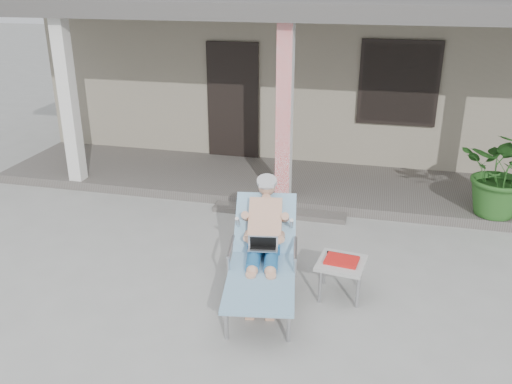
# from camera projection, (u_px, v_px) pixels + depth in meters

# --- Properties ---
(ground) EXTENTS (60.00, 60.00, 0.00)m
(ground) POSITION_uv_depth(u_px,v_px,m) (249.00, 276.00, 6.47)
(ground) COLOR #9E9E99
(ground) RESTS_ON ground
(house) EXTENTS (10.40, 5.40, 3.30)m
(house) POSITION_uv_depth(u_px,v_px,m) (322.00, 58.00, 11.70)
(house) COLOR gray
(house) RESTS_ON ground
(porch_deck) EXTENTS (10.00, 2.00, 0.15)m
(porch_deck) POSITION_uv_depth(u_px,v_px,m) (292.00, 183.00, 9.15)
(porch_deck) COLOR #605B56
(porch_deck) RESTS_ON ground
(porch_overhang) EXTENTS (10.00, 2.30, 2.85)m
(porch_overhang) POSITION_uv_depth(u_px,v_px,m) (296.00, 15.00, 8.08)
(porch_overhang) COLOR silver
(porch_overhang) RESTS_ON porch_deck
(porch_step) EXTENTS (2.00, 0.30, 0.07)m
(porch_step) POSITION_uv_depth(u_px,v_px,m) (279.00, 212.00, 8.12)
(porch_step) COLOR #605B56
(porch_step) RESTS_ON ground
(lounger) EXTENTS (1.00, 1.95, 1.23)m
(lounger) POSITION_uv_depth(u_px,v_px,m) (263.00, 230.00, 5.92)
(lounger) COLOR #B7B7BC
(lounger) RESTS_ON ground
(side_table) EXTENTS (0.57, 0.57, 0.46)m
(side_table) POSITION_uv_depth(u_px,v_px,m) (341.00, 265.00, 5.96)
(side_table) COLOR #AFB0AB
(side_table) RESTS_ON ground
(potted_palm) EXTENTS (1.40, 1.31, 1.27)m
(potted_palm) POSITION_uv_depth(u_px,v_px,m) (505.00, 173.00, 7.53)
(potted_palm) COLOR #26591E
(potted_palm) RESTS_ON porch_deck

